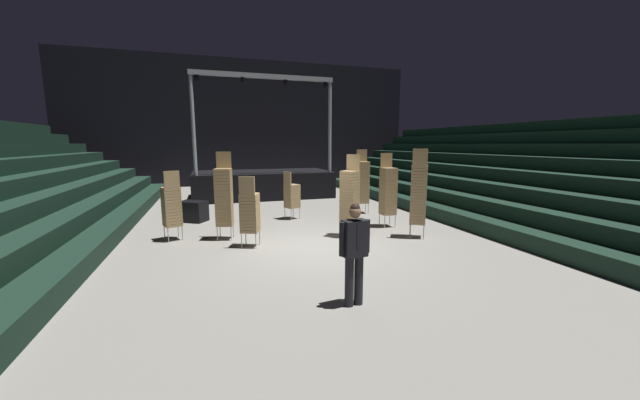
# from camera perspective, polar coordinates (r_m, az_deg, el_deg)

# --- Properties ---
(ground_plane) EXTENTS (22.00, 30.00, 0.10)m
(ground_plane) POSITION_cam_1_polar(r_m,az_deg,el_deg) (9.25, -0.90, -8.01)
(ground_plane) COLOR gray
(arena_end_wall) EXTENTS (22.00, 0.30, 8.00)m
(arena_end_wall) POSITION_cam_1_polar(r_m,az_deg,el_deg) (23.63, -11.67, 12.23)
(arena_end_wall) COLOR black
(arena_end_wall) RESTS_ON ground_plane
(bleacher_bank_right) EXTENTS (6.00, 24.00, 3.60)m
(bleacher_bank_right) POSITION_cam_1_polar(r_m,az_deg,el_deg) (14.18, 30.52, 4.36)
(bleacher_bank_right) COLOR black
(bleacher_bank_right) RESTS_ON ground_plane
(stage_riser) EXTENTS (6.79, 3.42, 5.80)m
(stage_riser) POSITION_cam_1_polar(r_m,az_deg,el_deg) (18.05, -9.42, 2.82)
(stage_riser) COLOR black
(stage_riser) RESTS_ON ground_plane
(man_with_tie) EXTENTS (0.57, 0.27, 1.74)m
(man_with_tie) POSITION_cam_1_polar(r_m,az_deg,el_deg) (5.79, 5.72, -7.95)
(man_with_tie) COLOR black
(man_with_tie) RESTS_ON ground_plane
(chair_stack_front_left) EXTENTS (0.57, 0.57, 1.96)m
(chair_stack_front_left) POSITION_cam_1_polar(r_m,az_deg,el_deg) (10.53, -23.21, -0.86)
(chair_stack_front_left) COLOR #B2B5BA
(chair_stack_front_left) RESTS_ON ground_plane
(chair_stack_front_right) EXTENTS (0.61, 0.61, 2.56)m
(chair_stack_front_right) POSITION_cam_1_polar(r_m,az_deg,el_deg) (10.31, 15.90, 1.00)
(chair_stack_front_right) COLOR #B2B5BA
(chair_stack_front_right) RESTS_ON ground_plane
(chair_stack_mid_left) EXTENTS (0.45, 0.45, 2.39)m
(chair_stack_mid_left) POSITION_cam_1_polar(r_m,az_deg,el_deg) (11.47, 11.13, 1.56)
(chair_stack_mid_left) COLOR #B2B5BA
(chair_stack_mid_left) RESTS_ON ground_plane
(chair_stack_mid_right) EXTENTS (0.57, 0.57, 1.88)m
(chair_stack_mid_right) POSITION_cam_1_polar(r_m,az_deg,el_deg) (9.23, -11.47, -1.89)
(chair_stack_mid_right) COLOR #B2B5BA
(chair_stack_mid_right) RESTS_ON ground_plane
(chair_stack_mid_centre) EXTENTS (0.58, 0.58, 1.71)m
(chair_stack_mid_centre) POSITION_cam_1_polar(r_m,az_deg,el_deg) (12.52, -4.66, 0.79)
(chair_stack_mid_centre) COLOR #B2B5BA
(chair_stack_mid_centre) RESTS_ON ground_plane
(chair_stack_rear_left) EXTENTS (0.50, 0.50, 2.48)m
(chair_stack_rear_left) POSITION_cam_1_polar(r_m,az_deg,el_deg) (13.57, 7.02, 3.01)
(chair_stack_rear_left) COLOR #B2B5BA
(chair_stack_rear_left) RESTS_ON ground_plane
(chair_stack_rear_right) EXTENTS (0.62, 0.62, 2.39)m
(chair_stack_rear_right) POSITION_cam_1_polar(r_m,az_deg,el_deg) (10.07, 4.91, 0.65)
(chair_stack_rear_right) COLOR #B2B5BA
(chair_stack_rear_right) RESTS_ON ground_plane
(chair_stack_rear_centre) EXTENTS (0.53, 0.53, 2.48)m
(chair_stack_rear_centre) POSITION_cam_1_polar(r_m,az_deg,el_deg) (10.09, -15.51, 0.60)
(chair_stack_rear_centre) COLOR #B2B5BA
(chair_stack_rear_centre) RESTS_ON ground_plane
(equipment_road_case) EXTENTS (1.08, 0.99, 0.71)m
(equipment_road_case) POSITION_cam_1_polar(r_m,az_deg,el_deg) (12.91, -20.15, -1.75)
(equipment_road_case) COLOR black
(equipment_road_case) RESTS_ON ground_plane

